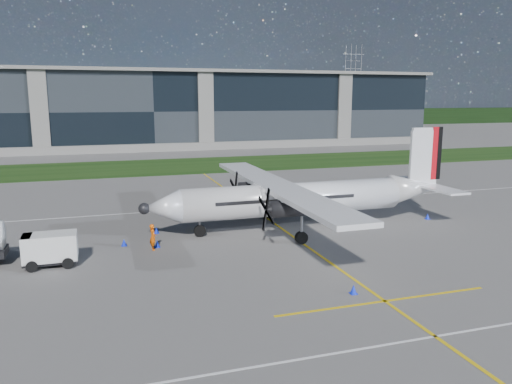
{
  "coord_description": "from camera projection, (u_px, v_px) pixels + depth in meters",
  "views": [
    {
      "loc": [
        -10.5,
        -26.77,
        10.22
      ],
      "look_at": [
        0.26,
        7.07,
        3.45
      ],
      "focal_mm": 35.0,
      "sensor_mm": 36.0,
      "label": 1
    }
  ],
  "objects": [
    {
      "name": "safety_cone_tail",
      "position": [
        428.0,
        216.0,
        42.42
      ],
      "size": [
        0.36,
        0.36,
        0.5
      ],
      "primitive_type": "cone",
      "color": "#0E28F7",
      "rests_on": "ground"
    },
    {
      "name": "safety_cone_nose_port",
      "position": [
        157.0,
        244.0,
        34.47
      ],
      "size": [
        0.36,
        0.36,
        0.5
      ],
      "primitive_type": "cone",
      "color": "#0E28F7",
      "rests_on": "ground"
    },
    {
      "name": "pylon_east",
      "position": [
        353.0,
        85.0,
        193.02
      ],
      "size": [
        9.0,
        4.6,
        30.0
      ],
      "primitive_type": null,
      "color": "gray",
      "rests_on": "ground"
    },
    {
      "name": "ground",
      "position": [
        181.0,
        174.0,
        67.54
      ],
      "size": [
        400.0,
        400.0,
        0.0
      ],
      "primitive_type": "plane",
      "color": "#5C5A57",
      "rests_on": "ground"
    },
    {
      "name": "turboprop_aircraft",
      "position": [
        304.0,
        180.0,
        38.88
      ],
      "size": [
        25.02,
        25.95,
        7.78
      ],
      "primitive_type": null,
      "color": "white",
      "rests_on": "ground"
    },
    {
      "name": "grass_strip",
      "position": [
        172.0,
        166.0,
        75.03
      ],
      "size": [
        400.0,
        18.0,
        0.04
      ],
      "primitive_type": "cube",
      "color": "black",
      "rests_on": "ground"
    },
    {
      "name": "safety_cone_nose_stbd",
      "position": [
        156.0,
        230.0,
        38.0
      ],
      "size": [
        0.36,
        0.36,
        0.5
      ],
      "primitive_type": "cone",
      "color": "#0E28F7",
      "rests_on": "ground"
    },
    {
      "name": "baggage_tug",
      "position": [
        50.0,
        250.0,
        30.57
      ],
      "size": [
        3.35,
        2.01,
        2.01
      ],
      "primitive_type": null,
      "color": "silver",
      "rests_on": "ground"
    },
    {
      "name": "terminal_building",
      "position": [
        149.0,
        110.0,
        103.58
      ],
      "size": [
        120.0,
        20.0,
        15.0
      ],
      "primitive_type": "cube",
      "color": "black",
      "rests_on": "ground"
    },
    {
      "name": "tree_line",
      "position": [
        130.0,
        120.0,
        160.59
      ],
      "size": [
        400.0,
        6.0,
        6.0
      ],
      "primitive_type": "cube",
      "color": "black",
      "rests_on": "ground"
    },
    {
      "name": "yellow_taxiway_centerline",
      "position": [
        277.0,
        225.0,
        40.35
      ],
      "size": [
        0.2,
        70.0,
        0.01
      ],
      "primitive_type": "cube",
      "color": "yellow",
      "rests_on": "ground"
    },
    {
      "name": "safety_cone_stbdwing",
      "position": [
        235.0,
        195.0,
        51.4
      ],
      "size": [
        0.36,
        0.36,
        0.5
      ],
      "primitive_type": "cone",
      "color": "#0E28F7",
      "rests_on": "ground"
    },
    {
      "name": "safety_cone_fwd",
      "position": [
        124.0,
        242.0,
        34.79
      ],
      "size": [
        0.36,
        0.36,
        0.5
      ],
      "primitive_type": "cone",
      "color": "#0E28F7",
      "rests_on": "ground"
    },
    {
      "name": "ground_crew_person",
      "position": [
        153.0,
        235.0,
        33.75
      ],
      "size": [
        0.65,
        0.87,
        2.06
      ],
      "primitive_type": "imported",
      "rotation": [
        0.0,
        0.0,
        1.63
      ],
      "color": "#F25907",
      "rests_on": "ground"
    },
    {
      "name": "safety_cone_portwing",
      "position": [
        353.0,
        289.0,
        26.3
      ],
      "size": [
        0.36,
        0.36,
        0.5
      ],
      "primitive_type": "cone",
      "color": "#0E28F7",
      "rests_on": "ground"
    }
  ]
}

